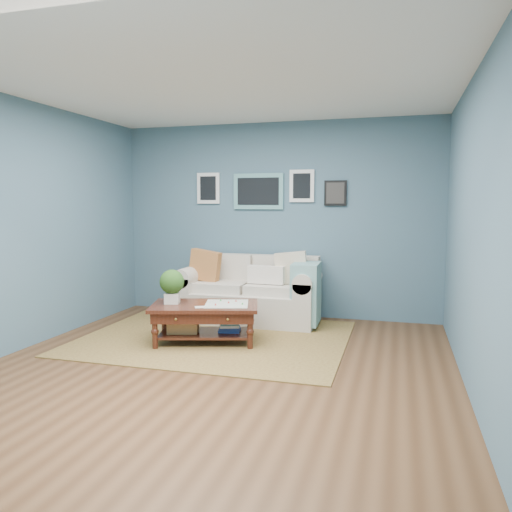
% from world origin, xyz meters
% --- Properties ---
extents(room_shell, '(5.00, 5.02, 2.70)m').
position_xyz_m(room_shell, '(-0.00, 0.06, 1.36)').
color(room_shell, brown).
rests_on(room_shell, ground).
extents(area_rug, '(3.04, 2.43, 0.01)m').
position_xyz_m(area_rug, '(-0.39, 1.06, 0.01)').
color(area_rug, brown).
rests_on(area_rug, ground).
extents(loveseat, '(1.89, 0.86, 0.97)m').
position_xyz_m(loveseat, '(-0.17, 2.03, 0.40)').
color(loveseat, beige).
rests_on(loveseat, ground).
extents(coffee_table, '(1.34, 0.99, 0.83)m').
position_xyz_m(coffee_table, '(-0.49, 0.84, 0.37)').
color(coffee_table, '#34140A').
rests_on(coffee_table, ground).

